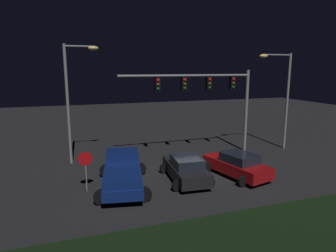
{
  "coord_description": "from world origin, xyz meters",
  "views": [
    {
      "loc": [
        -7.19,
        -17.07,
        6.56
      ],
      "look_at": [
        -0.99,
        1.27,
        2.83
      ],
      "focal_mm": 31.67,
      "sensor_mm": 36.0,
      "label": 1
    }
  ],
  "objects_px": {
    "car_sedan": "(237,165)",
    "stop_sign": "(86,164)",
    "traffic_signal_gantry": "(209,90)",
    "pickup_truck": "(123,170)",
    "street_lamp_right": "(282,89)",
    "street_lamp_left": "(74,90)",
    "car_sedan_far": "(186,169)"
  },
  "relations": [
    {
      "from": "traffic_signal_gantry",
      "to": "street_lamp_right",
      "type": "bearing_deg",
      "value": -3.26
    },
    {
      "from": "car_sedan_far",
      "to": "street_lamp_right",
      "type": "xyz_separation_m",
      "value": [
        9.99,
        4.21,
        4.24
      ]
    },
    {
      "from": "street_lamp_right",
      "to": "stop_sign",
      "type": "xyz_separation_m",
      "value": [
        -15.71,
        -3.96,
        -3.42
      ]
    },
    {
      "from": "traffic_signal_gantry",
      "to": "stop_sign",
      "type": "relative_size",
      "value": 4.63
    },
    {
      "from": "traffic_signal_gantry",
      "to": "street_lamp_left",
      "type": "distance_m",
      "value": 9.72
    },
    {
      "from": "pickup_truck",
      "to": "traffic_signal_gantry",
      "type": "xyz_separation_m",
      "value": [
        7.4,
        4.37,
        4.03
      ]
    },
    {
      "from": "pickup_truck",
      "to": "traffic_signal_gantry",
      "type": "distance_m",
      "value": 9.49
    },
    {
      "from": "stop_sign",
      "to": "traffic_signal_gantry",
      "type": "bearing_deg",
      "value": 24.74
    },
    {
      "from": "car_sedan_far",
      "to": "stop_sign",
      "type": "bearing_deg",
      "value": 91.97
    },
    {
      "from": "pickup_truck",
      "to": "traffic_signal_gantry",
      "type": "bearing_deg",
      "value": -49.15
    },
    {
      "from": "street_lamp_left",
      "to": "street_lamp_right",
      "type": "bearing_deg",
      "value": -5.29
    },
    {
      "from": "street_lamp_left",
      "to": "stop_sign",
      "type": "distance_m",
      "value": 6.52
    },
    {
      "from": "car_sedan_far",
      "to": "stop_sign",
      "type": "relative_size",
      "value": 2.03
    },
    {
      "from": "street_lamp_right",
      "to": "traffic_signal_gantry",
      "type": "bearing_deg",
      "value": 176.74
    },
    {
      "from": "car_sedan",
      "to": "traffic_signal_gantry",
      "type": "bearing_deg",
      "value": -17.7
    },
    {
      "from": "street_lamp_left",
      "to": "street_lamp_right",
      "type": "height_order",
      "value": "street_lamp_left"
    },
    {
      "from": "car_sedan_far",
      "to": "street_lamp_right",
      "type": "bearing_deg",
      "value": -62.73
    },
    {
      "from": "pickup_truck",
      "to": "traffic_signal_gantry",
      "type": "relative_size",
      "value": 0.55
    },
    {
      "from": "street_lamp_right",
      "to": "stop_sign",
      "type": "height_order",
      "value": "street_lamp_right"
    },
    {
      "from": "car_sedan",
      "to": "street_lamp_right",
      "type": "relative_size",
      "value": 0.6
    },
    {
      "from": "car_sedan",
      "to": "pickup_truck",
      "type": "bearing_deg",
      "value": 72.32
    },
    {
      "from": "stop_sign",
      "to": "pickup_truck",
      "type": "bearing_deg",
      "value": -1.39
    },
    {
      "from": "car_sedan_far",
      "to": "traffic_signal_gantry",
      "type": "distance_m",
      "value": 7.26
    },
    {
      "from": "car_sedan_far",
      "to": "pickup_truck",
      "type": "bearing_deg",
      "value": 91.4
    },
    {
      "from": "street_lamp_left",
      "to": "pickup_truck",
      "type": "bearing_deg",
      "value": -67.62
    },
    {
      "from": "car_sedan",
      "to": "car_sedan_far",
      "type": "relative_size",
      "value": 1.04
    },
    {
      "from": "car_sedan_far",
      "to": "street_lamp_left",
      "type": "distance_m",
      "value": 9.37
    },
    {
      "from": "car_sedan",
      "to": "stop_sign",
      "type": "distance_m",
      "value": 9.05
    },
    {
      "from": "car_sedan",
      "to": "street_lamp_right",
      "type": "distance_m",
      "value": 9.15
    },
    {
      "from": "street_lamp_right",
      "to": "stop_sign",
      "type": "relative_size",
      "value": 3.5
    },
    {
      "from": "pickup_truck",
      "to": "car_sedan_far",
      "type": "height_order",
      "value": "pickup_truck"
    },
    {
      "from": "traffic_signal_gantry",
      "to": "stop_sign",
      "type": "height_order",
      "value": "traffic_signal_gantry"
    }
  ]
}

